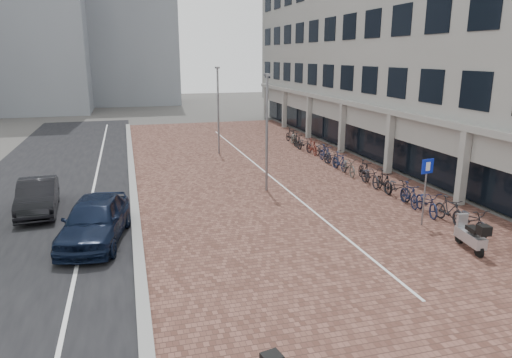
% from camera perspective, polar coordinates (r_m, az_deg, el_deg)
% --- Properties ---
extents(ground, '(140.00, 140.00, 0.00)m').
position_cam_1_polar(ground, '(15.12, 6.19, -10.42)').
color(ground, '#474442').
rests_on(ground, ground).
extents(plaza_brick, '(14.50, 42.00, 0.04)m').
position_cam_1_polar(plaza_brick, '(26.48, 0.70, 0.80)').
color(plaza_brick, brown).
rests_on(plaza_brick, ground).
extents(street_asphalt, '(8.00, 50.00, 0.03)m').
position_cam_1_polar(street_asphalt, '(25.78, -23.50, -0.86)').
color(street_asphalt, black).
rests_on(street_asphalt, ground).
extents(curb, '(0.35, 42.00, 0.14)m').
position_cam_1_polar(curb, '(25.48, -14.82, -0.13)').
color(curb, gray).
rests_on(curb, ground).
extents(lane_line, '(0.12, 44.00, 0.00)m').
position_cam_1_polar(lane_line, '(25.55, -19.07, -0.53)').
color(lane_line, white).
rests_on(lane_line, street_asphalt).
extents(parking_line, '(0.10, 30.00, 0.00)m').
position_cam_1_polar(parking_line, '(26.53, 1.11, 0.88)').
color(parking_line, white).
rests_on(parking_line, plaza_brick).
extents(office_building, '(8.40, 40.00, 15.00)m').
position_cam_1_polar(office_building, '(33.99, 17.64, 17.57)').
color(office_building, '#969691').
rests_on(office_building, ground).
extents(car_navy, '(2.73, 5.06, 1.63)m').
position_cam_1_polar(car_navy, '(17.50, -19.04, -4.73)').
color(car_navy, black).
rests_on(car_navy, ground).
extents(car_dark, '(1.78, 4.32, 1.39)m').
position_cam_1_polar(car_dark, '(21.68, -25.06, -1.94)').
color(car_dark, black).
rests_on(car_dark, ground).
extents(scooter_front, '(0.76, 1.73, 1.15)m').
position_cam_1_polar(scooter_front, '(17.47, 24.67, -6.17)').
color(scooter_front, '#A9AAAF').
rests_on(scooter_front, ground).
extents(parking_sign, '(0.55, 0.14, 2.67)m').
position_cam_1_polar(parking_sign, '(18.89, 20.00, -0.22)').
color(parking_sign, slate).
rests_on(parking_sign, ground).
extents(lamp_near, '(0.12, 0.12, 5.56)m').
position_cam_1_polar(lamp_near, '(22.34, 1.32, 5.43)').
color(lamp_near, gray).
rests_on(lamp_near, ground).
extents(lamp_far, '(0.12, 0.12, 5.67)m').
position_cam_1_polar(lamp_far, '(31.25, -4.62, 8.17)').
color(lamp_far, gray).
rests_on(lamp_far, ground).
extents(bike_row, '(1.25, 21.45, 1.05)m').
position_cam_1_polar(bike_row, '(26.81, 11.10, 1.81)').
color(bike_row, black).
rests_on(bike_row, ground).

